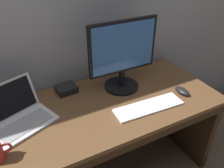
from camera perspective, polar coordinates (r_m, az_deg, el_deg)
desk at (r=1.63m, az=-2.93°, el=-11.69°), size 1.64×0.70×0.72m
laptop_silver at (r=1.44m, az=-22.26°, el=-7.62°), size 0.43×0.39×0.22m
external_monitor at (r=1.54m, az=2.72°, el=7.12°), size 0.49×0.25×0.50m
wired_keyboard at (r=1.48m, az=9.21°, el=-5.63°), size 0.46×0.16×0.02m
computer_mouse at (r=1.66m, az=17.15°, el=-1.70°), size 0.07×0.12×0.04m
external_drive_box at (r=1.63m, az=-11.33°, el=-1.22°), size 0.15×0.13×0.05m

